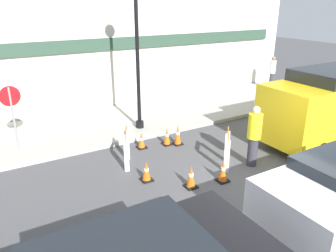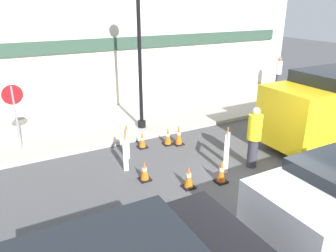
# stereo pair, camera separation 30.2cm
# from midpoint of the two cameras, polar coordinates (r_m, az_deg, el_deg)

# --- Properties ---
(ground_plane) EXTENTS (60.00, 60.00, 0.00)m
(ground_plane) POSITION_cam_midpoint_polar(r_m,az_deg,el_deg) (8.72, 16.37, -10.77)
(ground_plane) COLOR #4C4C4F
(sidewalk_slab) EXTENTS (18.00, 3.89, 0.13)m
(sidewalk_slab) POSITION_cam_midpoint_polar(r_m,az_deg,el_deg) (13.42, -3.66, 1.75)
(sidewalk_slab) COLOR #ADA89E
(sidewalk_slab) RESTS_ON ground_plane
(storefront_facade) EXTENTS (18.00, 0.22, 5.50)m
(storefront_facade) POSITION_cam_midpoint_polar(r_m,az_deg,el_deg) (14.62, -7.62, 14.01)
(storefront_facade) COLOR beige
(storefront_facade) RESTS_ON ground_plane
(streetlamp_post) EXTENTS (0.44, 0.44, 5.38)m
(streetlamp_post) POSITION_cam_midpoint_polar(r_m,az_deg,el_deg) (11.29, -6.28, 16.33)
(streetlamp_post) COLOR black
(streetlamp_post) RESTS_ON sidewalk_slab
(stop_sign) EXTENTS (0.60, 0.10, 2.06)m
(stop_sign) POSITION_cam_midpoint_polar(r_m,az_deg,el_deg) (10.69, -26.27, 2.73)
(stop_sign) COLOR gray
(stop_sign) RESTS_ON sidewalk_slab
(barricade_0) EXTENTS (0.46, 0.79, 1.07)m
(barricade_0) POSITION_cam_midpoint_polar(r_m,az_deg,el_deg) (9.44, -8.12, -3.62)
(barricade_0) COLOR white
(barricade_0) RESTS_ON ground_plane
(barricade_1) EXTENTS (0.57, 0.64, 1.09)m
(barricade_1) POSITION_cam_midpoint_polar(r_m,az_deg,el_deg) (9.39, 9.37, -3.80)
(barricade_1) COLOR white
(barricade_1) RESTS_ON ground_plane
(traffic_cone_0) EXTENTS (0.30, 0.30, 0.64)m
(traffic_cone_0) POSITION_cam_midpoint_polar(r_m,az_deg,el_deg) (8.73, 8.59, -7.71)
(traffic_cone_0) COLOR black
(traffic_cone_0) RESTS_ON ground_plane
(traffic_cone_1) EXTENTS (0.30, 0.30, 0.53)m
(traffic_cone_1) POSITION_cam_midpoint_polar(r_m,az_deg,el_deg) (10.60, -5.46, -2.56)
(traffic_cone_1) COLOR black
(traffic_cone_1) RESTS_ON ground_plane
(traffic_cone_2) EXTENTS (0.30, 0.30, 0.69)m
(traffic_cone_2) POSITION_cam_midpoint_polar(r_m,az_deg,el_deg) (10.78, 0.91, -1.58)
(traffic_cone_2) COLOR black
(traffic_cone_2) RESTS_ON ground_plane
(traffic_cone_3) EXTENTS (0.30, 0.30, 0.55)m
(traffic_cone_3) POSITION_cam_midpoint_polar(r_m,az_deg,el_deg) (8.72, -4.79, -7.93)
(traffic_cone_3) COLOR black
(traffic_cone_3) RESTS_ON ground_plane
(traffic_cone_4) EXTENTS (0.30, 0.30, 0.59)m
(traffic_cone_4) POSITION_cam_midpoint_polar(r_m,az_deg,el_deg) (10.79, -0.99, -1.87)
(traffic_cone_4) COLOR black
(traffic_cone_4) RESTS_ON ground_plane
(traffic_cone_5) EXTENTS (0.30, 0.30, 0.61)m
(traffic_cone_5) POSITION_cam_midpoint_polar(r_m,az_deg,el_deg) (8.39, 2.98, -8.87)
(traffic_cone_5) COLOR black
(traffic_cone_5) RESTS_ON ground_plane
(person_worker) EXTENTS (0.54, 0.54, 1.79)m
(person_worker) POSITION_cam_midpoint_polar(r_m,az_deg,el_deg) (9.46, 13.87, -1.48)
(person_worker) COLOR #33333D
(person_worker) RESTS_ON ground_plane
(person_pedestrian) EXTENTS (0.37, 0.37, 1.69)m
(person_pedestrian) POSITION_cam_midpoint_polar(r_m,az_deg,el_deg) (18.09, 17.24, 9.10)
(person_pedestrian) COLOR #33333D
(person_pedestrian) RESTS_ON sidewalk_slab
(work_van) EXTENTS (5.12, 2.09, 2.46)m
(work_van) POSITION_cam_midpoint_polar(r_m,az_deg,el_deg) (12.02, 26.05, 3.69)
(work_van) COLOR yellow
(work_van) RESTS_ON ground_plane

